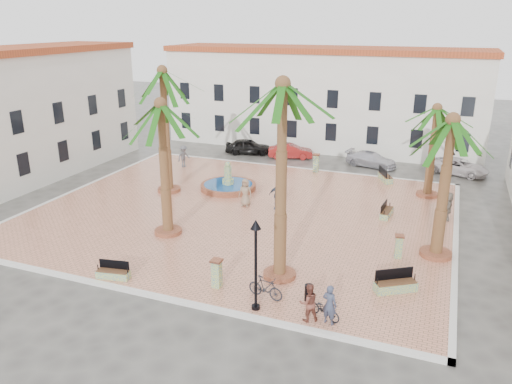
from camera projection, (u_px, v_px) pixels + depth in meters
ground at (242, 213)px, 32.38m from camera, size 120.00×120.00×0.00m
plaza at (242, 212)px, 32.36m from camera, size 26.00×22.00×0.15m
kerb_n at (293, 168)px, 42.03m from camera, size 26.30×0.30×0.16m
kerb_s at (147, 294)px, 22.68m from camera, size 26.30×0.30×0.16m
kerb_e at (456, 243)px, 27.86m from camera, size 0.30×22.30×0.16m
kerb_w at (80, 189)px, 36.85m from camera, size 0.30×22.30×0.16m
building_north at (322, 97)px, 48.41m from camera, size 30.40×7.40×9.50m
building_west at (8, 117)px, 37.31m from camera, size 6.40×24.40×10.00m
fountain at (228, 185)px, 36.51m from camera, size 4.04×4.04×2.09m
palm_nw at (163, 84)px, 33.67m from camera, size 5.34×5.34×8.92m
palm_sw at (161, 119)px, 26.86m from camera, size 5.13×5.13×7.88m
palm_s at (282, 106)px, 21.43m from camera, size 5.11×5.11×9.55m
palm_e at (451, 137)px, 24.19m from camera, size 5.32×5.32×7.59m
palm_ne at (436, 119)px, 33.42m from camera, size 4.89×4.89×6.54m
bench_s at (113, 273)px, 23.91m from camera, size 1.68×0.76×0.85m
bench_se at (395, 285)px, 22.75m from camera, size 1.96×1.57×1.03m
bench_e at (386, 212)px, 31.45m from camera, size 0.67×1.72×0.89m
bench_ne at (385, 177)px, 38.37m from camera, size 1.37×1.98×1.01m
lamppost_s at (256, 250)px, 20.52m from camera, size 0.45×0.45×4.14m
lamppost_e at (449, 170)px, 30.87m from camera, size 0.47×0.47×4.37m
bollard_se at (217, 273)px, 22.97m from camera, size 0.50×0.50×1.40m
bollard_n at (316, 163)px, 40.48m from camera, size 0.60×0.60×1.50m
bollard_e at (399, 246)px, 25.84m from camera, size 0.52×0.52×1.27m
litter_bin at (309, 293)px, 21.96m from camera, size 0.39×0.39×0.75m
cyclist_a at (330, 305)px, 20.12m from camera, size 0.73×0.58×1.75m
bicycle_a at (324, 309)px, 20.65m from camera, size 1.64×1.11×0.82m
cyclist_b at (309, 302)px, 20.36m from camera, size 1.02×0.97×1.65m
bicycle_b at (265, 288)px, 22.09m from camera, size 1.78×0.78×1.03m
pedestrian_fountain_a at (245, 192)px, 33.01m from camera, size 0.92×0.61×1.86m
pedestrian_fountain_b at (277, 195)px, 32.46m from camera, size 1.15×0.62×1.86m
pedestrian_north at (184, 156)px, 41.77m from camera, size 1.08×1.37×1.87m
pedestrian_east at (448, 206)px, 30.66m from camera, size 0.70×1.72×1.81m
car_black at (248, 146)px, 46.56m from camera, size 4.50×2.88×1.43m
car_red at (291, 151)px, 45.10m from camera, size 4.20×2.44×1.31m
car_silver at (371, 159)px, 42.54m from camera, size 4.60×2.64×1.26m
car_white at (459, 167)px, 40.39m from camera, size 5.08×3.47×1.29m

